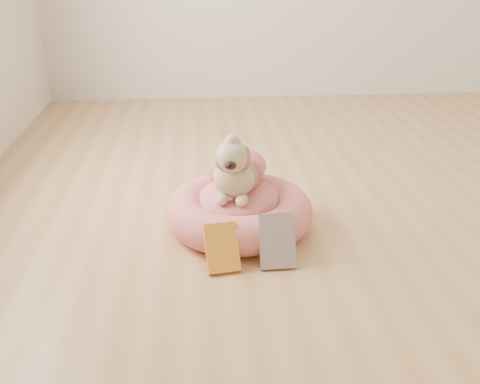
{
  "coord_description": "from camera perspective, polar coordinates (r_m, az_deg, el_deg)",
  "views": [
    {
      "loc": [
        -0.86,
        -1.99,
        1.06
      ],
      "look_at": [
        -0.7,
        -0.04,
        0.19
      ],
      "focal_mm": 40.0,
      "sensor_mm": 36.0,
      "label": 1
    }
  ],
  "objects": [
    {
      "name": "floor",
      "position": [
        2.41,
        16.69,
        -3.12
      ],
      "size": [
        4.5,
        4.5,
        0.0
      ],
      "primitive_type": "plane",
      "color": "tan",
      "rests_on": "ground"
    },
    {
      "name": "book_white",
      "position": [
        1.98,
        3.98,
        -5.24
      ],
      "size": [
        0.14,
        0.12,
        0.19
      ],
      "primitive_type": "cube",
      "rotation": [
        -0.51,
        0.0,
        0.03
      ],
      "color": "white",
      "rests_on": "floor"
    },
    {
      "name": "book_yellow",
      "position": [
        1.96,
        -1.95,
        -5.97
      ],
      "size": [
        0.14,
        0.14,
        0.16
      ],
      "primitive_type": "cube",
      "rotation": [
        -0.58,
        0.0,
        0.16
      ],
      "color": "yellow",
      "rests_on": "floor"
    },
    {
      "name": "dog",
      "position": [
        2.17,
        -0.39,
        3.55
      ],
      "size": [
        0.35,
        0.44,
        0.29
      ],
      "primitive_type": null,
      "rotation": [
        0.0,
        0.0,
        -0.21
      ],
      "color": "brown",
      "rests_on": "pet_bed"
    },
    {
      "name": "pet_bed",
      "position": [
        2.24,
        -0.11,
        -2.05
      ],
      "size": [
        0.61,
        0.61,
        0.16
      ],
      "color": "#D25266",
      "rests_on": "floor"
    }
  ]
}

